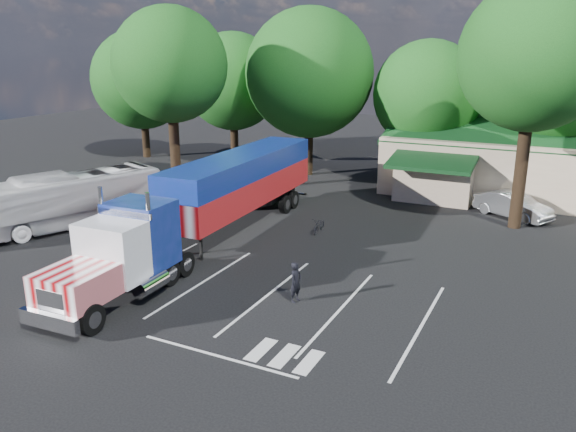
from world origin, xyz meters
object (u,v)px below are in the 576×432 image
at_px(semi_truck, 216,196).
at_px(woman, 296,282).
at_px(tour_bus, 66,200).
at_px(bicycle, 319,225).
at_px(silver_sedan, 513,205).

height_order(semi_truck, woman, semi_truck).
bearing_deg(tour_bus, bicycle, 42.75).
bearing_deg(silver_sedan, semi_truck, 159.93).
bearing_deg(bicycle, woman, -76.81).
relative_size(woman, tour_bus, 0.15).
bearing_deg(tour_bus, silver_sedan, 50.92).
xyz_separation_m(semi_truck, bicycle, (4.24, 3.77, -2.09)).
xyz_separation_m(woman, tour_bus, (-16.09, 3.21, 0.73)).
distance_m(semi_truck, woman, 8.65).
bearing_deg(bicycle, tour_bus, -162.04).
relative_size(bicycle, tour_bus, 0.14).
bearing_deg(tour_bus, semi_truck, 31.01).
bearing_deg(bicycle, silver_sedan, 35.79).
height_order(woman, silver_sedan, woman).
relative_size(tour_bus, silver_sedan, 2.39).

